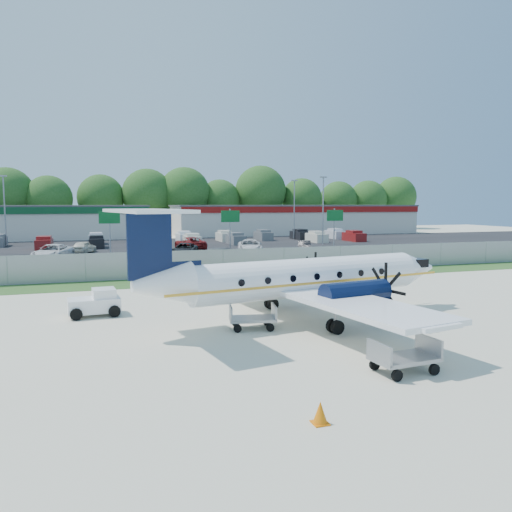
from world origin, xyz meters
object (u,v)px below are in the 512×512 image
object	(u,v)px
baggage_cart_far	(253,318)
baggage_cart_near	(404,357)
pushback_tug	(96,303)
aircraft	(302,278)

from	to	relation	value
baggage_cart_far	baggage_cart_near	bearing A→B (deg)	-67.04
pushback_tug	baggage_cart_far	size ratio (longest dim) A/B	1.15
aircraft	baggage_cart_far	size ratio (longest dim) A/B	7.77
aircraft	pushback_tug	bearing A→B (deg)	156.08
baggage_cart_near	baggage_cart_far	distance (m)	7.56
aircraft	baggage_cart_near	distance (m)	7.99
aircraft	baggage_cart_near	bearing A→B (deg)	-88.37
aircraft	baggage_cart_far	xyz separation A→B (m)	(-2.73, -0.88, -1.54)
aircraft	baggage_cart_near	world-z (taller)	aircraft
pushback_tug	baggage_cart_near	xyz separation A→B (m)	(9.44, -11.93, -0.12)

